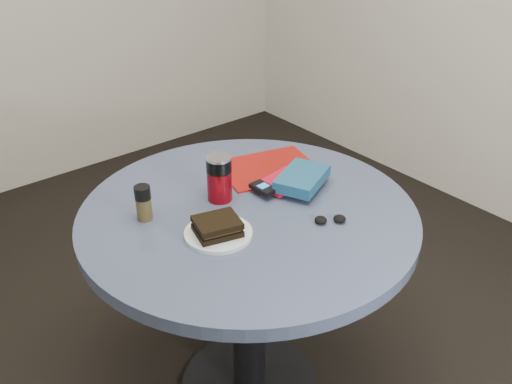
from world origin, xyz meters
TOP-DOWN VIEW (x-y plane):
  - table at (0.00, 0.00)m, footprint 1.00×1.00m
  - plate at (-0.15, -0.05)m, footprint 0.23×0.23m
  - sandwich at (-0.15, -0.06)m, footprint 0.14×0.13m
  - soda_can at (-0.03, 0.10)m, footprint 0.08×0.08m
  - pepper_grinder at (-0.26, 0.15)m, footprint 0.05×0.05m
  - magazine at (0.22, 0.16)m, footprint 0.36×0.31m
  - red_book at (0.18, 0.05)m, footprint 0.17×0.13m
  - novel at (0.21, -0.01)m, footprint 0.22×0.19m
  - mp3_player at (0.09, 0.04)m, footprint 0.05×0.08m
  - headphones at (0.14, -0.20)m, footprint 0.10×0.08m

SIDE VIEW (x-z plane):
  - table at x=0.00m, z-range 0.21..0.96m
  - magazine at x=0.22m, z-range 0.75..0.76m
  - plate at x=-0.15m, z-range 0.75..0.76m
  - headphones at x=0.14m, z-range 0.75..0.77m
  - red_book at x=0.18m, z-range 0.76..0.77m
  - mp3_player at x=0.09m, z-range 0.77..0.78m
  - sandwich at x=-0.15m, z-range 0.76..0.80m
  - novel at x=0.21m, z-range 0.77..0.80m
  - pepper_grinder at x=-0.26m, z-range 0.75..0.86m
  - soda_can at x=-0.03m, z-range 0.75..0.89m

